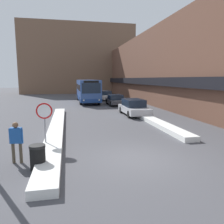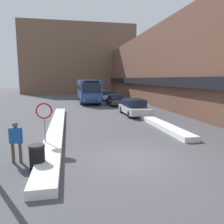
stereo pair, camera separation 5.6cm
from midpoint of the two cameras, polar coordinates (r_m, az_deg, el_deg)
ground_plane at (r=9.53m, az=6.44°, el=-12.01°), size 160.00×160.00×0.00m
building_row_right at (r=34.92m, az=10.06°, el=10.90°), size 5.50×60.00×9.62m
building_backdrop_far at (r=54.27m, az=-8.84°, el=13.37°), size 26.00×8.00×15.78m
snow_bank_left at (r=14.77m, az=-14.44°, el=-4.12°), size 0.90×16.95×0.31m
snow_bank_right at (r=16.94m, az=10.85°, el=-2.37°), size 0.90×10.53×0.31m
city_bus at (r=31.71m, az=-6.47°, el=5.67°), size 2.66×10.32×3.18m
parked_car_front at (r=20.41m, az=5.61°, el=1.27°), size 1.93×4.63×1.48m
parked_car_middle at (r=28.03m, az=0.83°, el=3.21°), size 1.89×4.41×1.35m
parked_car_back at (r=35.29m, az=-1.78°, el=4.39°), size 1.84×4.90×1.45m
stop_sign at (r=10.86m, az=-17.37°, el=-0.96°), size 0.76×0.08×2.23m
pedestrian at (r=9.51m, az=-23.90°, el=-6.38°), size 0.54×0.27×1.68m
trash_bin at (r=8.70m, az=-19.00°, el=-11.12°), size 0.59×0.59×0.95m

